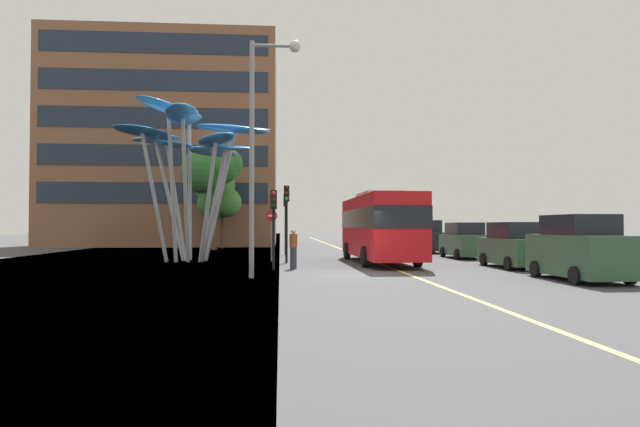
# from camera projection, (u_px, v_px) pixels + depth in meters

# --- Properties ---
(ground) EXTENTS (120.00, 240.00, 0.10)m
(ground) POSITION_uv_depth(u_px,v_px,m) (339.00, 276.00, 20.73)
(ground) COLOR #424244
(red_bus) EXTENTS (2.83, 10.23, 3.58)m
(red_bus) POSITION_uv_depth(u_px,v_px,m) (379.00, 224.00, 27.30)
(red_bus) COLOR red
(red_bus) RESTS_ON ground
(leaf_sculpture) EXTENTS (8.40, 8.11, 8.43)m
(leaf_sculpture) POSITION_uv_depth(u_px,v_px,m) (196.00, 142.00, 28.71)
(leaf_sculpture) COLOR #9EA0A5
(leaf_sculpture) RESTS_ON ground
(traffic_light_kerb_near) EXTENTS (0.28, 0.42, 3.41)m
(traffic_light_kerb_near) POSITION_uv_depth(u_px,v_px,m) (274.00, 212.00, 22.94)
(traffic_light_kerb_near) COLOR black
(traffic_light_kerb_near) RESTS_ON ground
(traffic_light_kerb_far) EXTENTS (0.28, 0.42, 3.92)m
(traffic_light_kerb_far) POSITION_uv_depth(u_px,v_px,m) (287.00, 207.00, 27.10)
(traffic_light_kerb_far) COLOR black
(traffic_light_kerb_far) RESTS_ON ground
(traffic_light_island_mid) EXTENTS (0.28, 0.42, 3.95)m
(traffic_light_island_mid) POSITION_uv_depth(u_px,v_px,m) (286.00, 211.00, 34.73)
(traffic_light_island_mid) COLOR black
(traffic_light_island_mid) RESTS_ON ground
(car_parked_near) EXTENTS (2.01, 4.30, 2.27)m
(car_parked_near) POSITION_uv_depth(u_px,v_px,m) (579.00, 249.00, 18.45)
(car_parked_near) COLOR #2D5138
(car_parked_near) RESTS_ON ground
(car_parked_mid) EXTENTS (2.07, 4.47, 2.05)m
(car_parked_mid) POSITION_uv_depth(u_px,v_px,m) (516.00, 246.00, 24.11)
(car_parked_mid) COLOR #2D5138
(car_parked_mid) RESTS_ON ground
(car_parked_far) EXTENTS (1.95, 4.28, 2.08)m
(car_parked_far) POSITION_uv_depth(u_px,v_px,m) (464.00, 241.00, 31.38)
(car_parked_far) COLOR #2D5138
(car_parked_far) RESTS_ON ground
(car_side_street) EXTENTS (1.92, 4.18, 2.28)m
(car_side_street) POSITION_uv_depth(u_px,v_px,m) (426.00, 238.00, 37.96)
(car_side_street) COLOR black
(car_side_street) RESTS_ON ground
(car_far_side) EXTENTS (2.06, 4.15, 2.01)m
(car_far_side) POSITION_uv_depth(u_px,v_px,m) (409.00, 237.00, 44.17)
(car_far_side) COLOR gray
(car_far_side) RESTS_ON ground
(street_lamp) EXTENTS (1.87, 0.44, 8.71)m
(street_lamp) POSITION_uv_depth(u_px,v_px,m) (263.00, 127.00, 19.55)
(street_lamp) COLOR gray
(street_lamp) RESTS_ON ground
(tree_pavement_near) EXTENTS (4.83, 3.49, 7.98)m
(tree_pavement_near) POSITION_uv_depth(u_px,v_px,m) (213.00, 169.00, 41.92)
(tree_pavement_near) COLOR brown
(tree_pavement_near) RESTS_ON ground
(tree_pavement_far) EXTENTS (3.97, 3.42, 6.97)m
(tree_pavement_far) POSITION_uv_depth(u_px,v_px,m) (217.00, 194.00, 45.01)
(tree_pavement_far) COLOR brown
(tree_pavement_far) RESTS_ON ground
(pedestrian) EXTENTS (0.34, 0.34, 1.75)m
(pedestrian) POSITION_uv_depth(u_px,v_px,m) (293.00, 249.00, 23.48)
(pedestrian) COLOR #2D3342
(pedestrian) RESTS_ON ground
(no_entry_sign) EXTENTS (0.60, 0.12, 2.73)m
(no_entry_sign) POSITION_uv_depth(u_px,v_px,m) (272.00, 227.00, 28.81)
(no_entry_sign) COLOR gray
(no_entry_sign) RESTS_ON ground
(backdrop_building) EXTENTS (21.06, 13.79, 19.79)m
(backdrop_building) POSITION_uv_depth(u_px,v_px,m) (170.00, 146.00, 53.74)
(backdrop_building) COLOR brown
(backdrop_building) RESTS_ON ground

